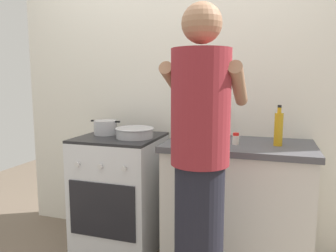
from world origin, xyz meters
TOP-DOWN VIEW (x-y plane):
  - back_wall at (0.20, 0.50)m, footprint 3.20×0.10m
  - countertop at (0.55, 0.15)m, footprint 1.00×0.60m
  - stove_range at (-0.35, 0.15)m, footprint 0.60×0.62m
  - pot at (-0.49, 0.19)m, footprint 0.25×0.18m
  - mixing_bowl at (-0.21, 0.12)m, footprint 0.29×0.29m
  - utensil_crock at (0.34, 0.31)m, footprint 0.10×0.10m
  - spice_bottle at (0.54, 0.09)m, footprint 0.04×0.04m
  - oil_bottle at (0.80, 0.13)m, footprint 0.06×0.06m
  - person at (0.42, -0.48)m, footprint 0.41×0.50m

SIDE VIEW (x-z plane):
  - stove_range at x=-0.35m, z-range 0.00..0.90m
  - countertop at x=0.55m, z-range 0.00..0.90m
  - person at x=0.42m, z-range 0.01..1.71m
  - spice_bottle at x=0.54m, z-range 0.90..0.98m
  - mixing_bowl at x=-0.21m, z-range 0.90..0.98m
  - pot at x=-0.49m, z-range 0.90..1.01m
  - utensil_crock at x=0.34m, z-range 0.84..1.17m
  - oil_bottle at x=0.80m, z-range 0.88..1.15m
  - back_wall at x=0.20m, z-range 0.00..2.50m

